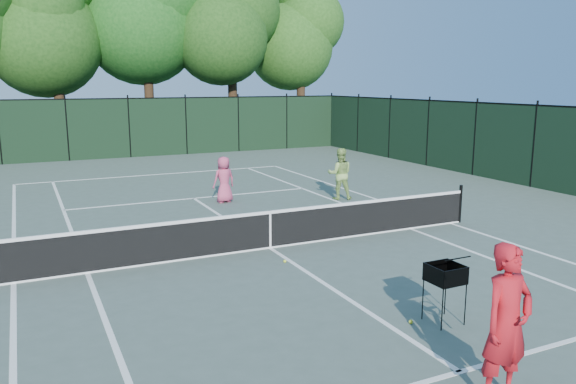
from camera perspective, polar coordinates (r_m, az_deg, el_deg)
name	(u,v)px	position (r m, az deg, el deg)	size (l,w,h in m)	color
ground	(270,248)	(13.36, -1.83, -5.73)	(90.00, 90.00, 0.00)	#49584F
sideline_doubles_left	(14,283)	(12.34, -26.10, -8.34)	(0.10, 23.77, 0.01)	white
sideline_doubles_right	(450,223)	(16.28, 16.16, -3.07)	(0.10, 23.77, 0.01)	white
sideline_singles_left	(87,273)	(12.38, -19.71, -7.78)	(0.10, 23.77, 0.01)	white
sideline_singles_right	(410,229)	(15.42, 12.34, -3.67)	(0.10, 23.77, 0.01)	white
baseline_far	(157,174)	(24.45, -13.14, 1.75)	(10.97, 0.10, 0.01)	white
service_line_near	(460,372)	(8.34, 17.06, -17.08)	(8.23, 0.10, 0.01)	white
service_line_far	(194,198)	(19.22, -9.55, -0.63)	(8.23, 0.10, 0.01)	white
center_service_line	(270,248)	(13.36, -1.83, -5.72)	(0.10, 12.80, 0.01)	white
tennis_net	(270,229)	(13.23, -1.84, -3.75)	(11.69, 0.09, 1.06)	black
fence_far	(129,128)	(30.24, -15.82, 6.24)	(24.00, 0.05, 3.00)	black
tree_2	(52,8)	(33.79, -22.82, 16.87)	(6.00, 6.00, 12.40)	black
tree_4	(231,9)	(35.70, -5.81, 17.97)	(6.20, 6.20, 12.97)	black
tree_5	(301,21)	(38.09, 1.35, 16.94)	(5.80, 5.80, 12.23)	black
coach	(507,324)	(7.45, 21.36, -12.37)	(0.96, 0.67, 2.01)	red
player_pink	(224,180)	(18.33, -6.52, 1.27)	(0.79, 0.57, 1.51)	#C6466B
player_green	(340,174)	(18.78, 5.30, 1.85)	(1.03, 0.94, 1.71)	#98BE5F
ball_hopper	(445,274)	(9.50, 15.70, -8.03)	(0.52, 0.52, 0.99)	black
loose_ball_near_cart	(411,322)	(9.60, 12.37, -12.75)	(0.07, 0.07, 0.07)	#C6D42B
loose_ball_midcourt	(285,261)	(12.32, -0.32, -7.04)	(0.07, 0.07, 0.07)	#DBED30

